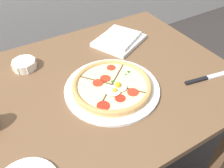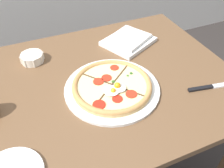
{
  "view_description": "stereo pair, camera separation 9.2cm",
  "coord_description": "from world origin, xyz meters",
  "px_view_note": "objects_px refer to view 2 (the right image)",
  "views": [
    {
      "loc": [
        -0.27,
        -0.66,
        1.4
      ],
      "look_at": [
        0.08,
        -0.07,
        0.78
      ],
      "focal_mm": 38.0,
      "sensor_mm": 36.0,
      "label": 1
    },
    {
      "loc": [
        -0.19,
        -0.7,
        1.4
      ],
      "look_at": [
        0.08,
        -0.07,
        0.78
      ],
      "focal_mm": 38.0,
      "sensor_mm": 36.0,
      "label": 2
    }
  ],
  "objects_px": {
    "dining_table": "(89,102)",
    "ramekin_bowl": "(32,58)",
    "napkin_folded": "(128,40)",
    "pizza": "(112,86)",
    "knife_main": "(216,86)"
  },
  "relations": [
    {
      "from": "dining_table",
      "to": "ramekin_bowl",
      "type": "bearing_deg",
      "value": 126.38
    },
    {
      "from": "napkin_folded",
      "to": "pizza",
      "type": "bearing_deg",
      "value": -126.53
    },
    {
      "from": "pizza",
      "to": "napkin_folded",
      "type": "distance_m",
      "value": 0.35
    },
    {
      "from": "knife_main",
      "to": "ramekin_bowl",
      "type": "bearing_deg",
      "value": 154.99
    },
    {
      "from": "dining_table",
      "to": "knife_main",
      "type": "bearing_deg",
      "value": -25.1
    },
    {
      "from": "pizza",
      "to": "napkin_folded",
      "type": "bearing_deg",
      "value": 53.47
    },
    {
      "from": "ramekin_bowl",
      "to": "knife_main",
      "type": "height_order",
      "value": "ramekin_bowl"
    },
    {
      "from": "napkin_folded",
      "to": "knife_main",
      "type": "xyz_separation_m",
      "value": [
        0.18,
        -0.43,
        -0.01
      ]
    },
    {
      "from": "dining_table",
      "to": "ramekin_bowl",
      "type": "distance_m",
      "value": 0.33
    },
    {
      "from": "pizza",
      "to": "ramekin_bowl",
      "type": "bearing_deg",
      "value": 129.18
    },
    {
      "from": "napkin_folded",
      "to": "knife_main",
      "type": "relative_size",
      "value": 1.17
    },
    {
      "from": "ramekin_bowl",
      "to": "dining_table",
      "type": "bearing_deg",
      "value": -53.62
    },
    {
      "from": "ramekin_bowl",
      "to": "napkin_folded",
      "type": "xyz_separation_m",
      "value": [
        0.46,
        -0.03,
        -0.0
      ]
    },
    {
      "from": "dining_table",
      "to": "knife_main",
      "type": "distance_m",
      "value": 0.53
    },
    {
      "from": "napkin_folded",
      "to": "ramekin_bowl",
      "type": "bearing_deg",
      "value": 175.98
    }
  ]
}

